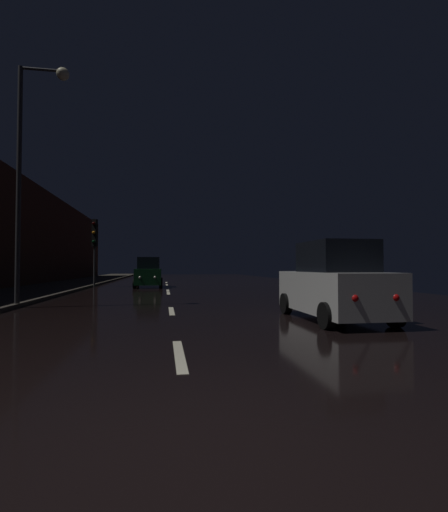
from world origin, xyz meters
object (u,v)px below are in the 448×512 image
(car_parked_right_near, at_px, (334,284))
(car_approaching_headlights, at_px, (149,274))
(traffic_light_far_left, at_px, (95,238))
(streetlamp_overhead, at_px, (32,150))

(car_parked_right_near, bearing_deg, car_approaching_headlights, 17.93)
(traffic_light_far_left, distance_m, car_parked_right_near, 20.21)
(car_approaching_headlights, bearing_deg, traffic_light_far_left, -102.39)
(streetlamp_overhead, relative_size, car_parked_right_near, 2.06)
(traffic_light_far_left, relative_size, streetlamp_overhead, 0.56)
(streetlamp_overhead, xyz_separation_m, car_parked_right_near, (9.04, -4.48, -4.54))
(streetlamp_overhead, bearing_deg, car_parked_right_near, -26.38)
(streetlamp_overhead, bearing_deg, car_approaching_headlights, 74.16)
(streetlamp_overhead, xyz_separation_m, car_approaching_headlights, (3.54, 12.49, -4.55))
(car_approaching_headlights, distance_m, car_parked_right_near, 17.84)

